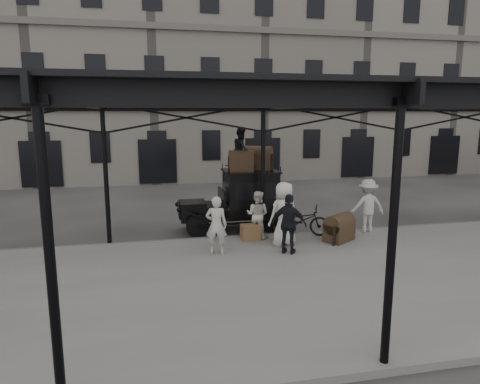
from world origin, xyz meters
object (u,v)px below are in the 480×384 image
object	(u,v)px
porter_left	(216,225)
porter_official	(289,224)
steamer_trunk_roof_near	(241,163)
bicycle	(300,220)
steamer_trunk_platform	(339,230)
taxi	(242,197)

from	to	relation	value
porter_left	porter_official	xyz separation A→B (m)	(2.06, -0.44, 0.03)
porter_official	steamer_trunk_roof_near	xyz separation A→B (m)	(-0.76, 3.11, 1.46)
porter_left	steamer_trunk_roof_near	distance (m)	3.32
porter_left	bicycle	xyz separation A→B (m)	(3.07, 1.36, -0.34)
porter_left	steamer_trunk_platform	world-z (taller)	porter_left
taxi	bicycle	size ratio (longest dim) A/B	1.88
porter_left	bicycle	size ratio (longest dim) A/B	0.88
bicycle	steamer_trunk_platform	bearing A→B (deg)	-108.52
taxi	steamer_trunk_roof_near	size ratio (longest dim) A/B	4.32
porter_left	bicycle	distance (m)	3.37
porter_left	taxi	bearing A→B (deg)	-101.18
taxi	porter_left	distance (m)	3.23
porter_left	porter_official	size ratio (longest dim) A/B	0.97
bicycle	steamer_trunk_platform	size ratio (longest dim) A/B	1.94
porter_official	steamer_trunk_roof_near	world-z (taller)	steamer_trunk_roof_near
taxi	steamer_trunk_platform	bearing A→B (deg)	-43.08
steamer_trunk_roof_near	steamer_trunk_platform	world-z (taller)	steamer_trunk_roof_near
porter_left	steamer_trunk_roof_near	bearing A→B (deg)	-101.82
porter_left	steamer_trunk_roof_near	xyz separation A→B (m)	(1.30, 2.66, 1.49)
porter_official	steamer_trunk_platform	distance (m)	2.22
taxi	bicycle	distance (m)	2.35
taxi	steamer_trunk_platform	size ratio (longest dim) A/B	3.65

